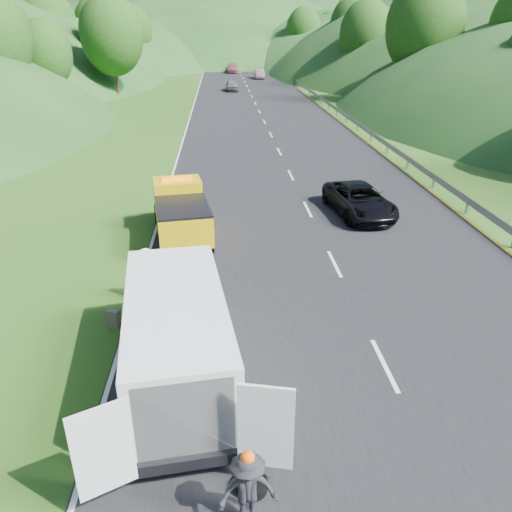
{
  "coord_description": "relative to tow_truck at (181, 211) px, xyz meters",
  "views": [
    {
      "loc": [
        -1.02,
        -12.18,
        7.91
      ],
      "look_at": [
        -0.01,
        2.12,
        1.3
      ],
      "focal_mm": 35.0,
      "sensor_mm": 36.0,
      "label": 1
    }
  ],
  "objects": [
    {
      "name": "dist_car_c",
      "position": [
        4.29,
        79.58,
        -1.11
      ],
      "size": [
        2.18,
        5.37,
        1.56
      ],
      "primitive_type": "imported",
      "color": "#84424D",
      "rests_on": "ground"
    },
    {
      "name": "white_van",
      "position": [
        0.56,
        -9.3,
        0.27
      ],
      "size": [
        3.76,
        7.16,
        2.44
      ],
      "rotation": [
        0.0,
        0.0,
        0.12
      ],
      "color": "black",
      "rests_on": "ground"
    },
    {
      "name": "tree_line_right",
      "position": [
        25.73,
        52.96,
        -1.11
      ],
      "size": [
        14.0,
        140.0,
        14.0
      ],
      "primitive_type": null,
      "color": "#2E5A1A",
      "rests_on": "ground"
    },
    {
      "name": "guardrail",
      "position": [
        13.03,
        45.46,
        -1.11
      ],
      "size": [
        0.06,
        140.0,
        1.52
      ],
      "primitive_type": "cube",
      "color": "gray",
      "rests_on": "ground"
    },
    {
      "name": "spare_tire",
      "position": [
        2.09,
        -12.58,
        -1.11
      ],
      "size": [
        0.59,
        0.59,
        0.2
      ],
      "primitive_type": "cylinder",
      "color": "black",
      "rests_on": "ground"
    },
    {
      "name": "ground",
      "position": [
        2.73,
        -7.04,
        -1.11
      ],
      "size": [
        320.0,
        320.0,
        0.0
      ],
      "primitive_type": "plane",
      "color": "#38661E",
      "rests_on": "ground"
    },
    {
      "name": "passing_suv",
      "position": [
        7.97,
        2.16,
        -1.11
      ],
      "size": [
        2.81,
        5.09,
        1.35
      ],
      "primitive_type": "imported",
      "rotation": [
        0.0,
        0.0,
        0.12
      ],
      "color": "black",
      "rests_on": "ground"
    },
    {
      "name": "child",
      "position": [
        1.04,
        -8.14,
        -1.11
      ],
      "size": [
        0.58,
        0.6,
        0.97
      ],
      "primitive_type": "imported",
      "rotation": [
        0.0,
        0.0,
        -0.86
      ],
      "color": "#D1D16F",
      "rests_on": "ground"
    },
    {
      "name": "dist_car_b",
      "position": [
        8.44,
        68.12,
        -1.11
      ],
      "size": [
        1.51,
        4.32,
        1.42
      ],
      "primitive_type": "imported",
      "color": "#6C4851",
      "rests_on": "ground"
    },
    {
      "name": "dist_car_a",
      "position": [
        3.43,
        51.06,
        -1.11
      ],
      "size": [
        1.67,
        4.16,
        1.42
      ],
      "primitive_type": "imported",
      "color": "#4F4E53",
      "rests_on": "ground"
    },
    {
      "name": "hills_backdrop",
      "position": [
        9.23,
        127.66,
        -1.11
      ],
      "size": [
        201.0,
        288.6,
        44.0
      ],
      "primitive_type": null,
      "color": "#2D5B23",
      "rests_on": "ground"
    },
    {
      "name": "suitcase",
      "position": [
        -1.51,
        -6.76,
        -0.83
      ],
      "size": [
        0.4,
        0.31,
        0.57
      ],
      "primitive_type": "cube",
      "rotation": [
        0.0,
        0.0,
        -0.36
      ],
      "color": "#585742",
      "rests_on": "ground"
    },
    {
      "name": "woman",
      "position": [
        -0.63,
        -5.3,
        -1.11
      ],
      "size": [
        0.64,
        0.76,
        1.82
      ],
      "primitive_type": "imported",
      "rotation": [
        0.0,
        0.0,
        1.82
      ],
      "color": "white",
      "rests_on": "ground"
    },
    {
      "name": "tow_truck",
      "position": [
        0.0,
        0.0,
        0.0
      ],
      "size": [
        2.72,
        5.52,
        2.27
      ],
      "rotation": [
        0.0,
        0.0,
        0.16
      ],
      "color": "black",
      "rests_on": "ground"
    },
    {
      "name": "tree_line_left",
      "position": [
        -16.27,
        52.96,
        -1.11
      ],
      "size": [
        14.0,
        140.0,
        14.0
      ],
      "primitive_type": null,
      "color": "#2E5A1A",
      "rests_on": "ground"
    },
    {
      "name": "road_surface",
      "position": [
        5.73,
        32.96,
        -1.1
      ],
      "size": [
        14.0,
        200.0,
        0.02
      ],
      "primitive_type": "cube",
      "color": "black",
      "rests_on": "ground"
    }
  ]
}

